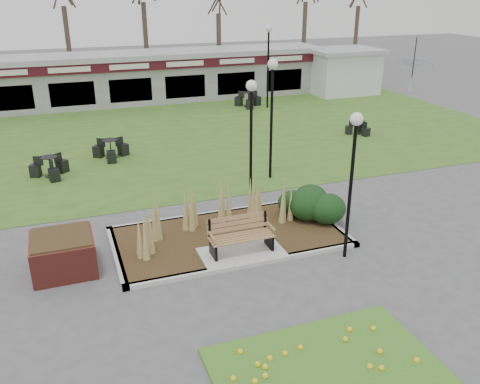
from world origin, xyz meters
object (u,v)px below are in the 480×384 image
object	(u,v)px
brick_planter	(63,253)
patio_umbrella	(412,76)
park_bench	(240,234)
lamp_post_far_right	(268,48)
service_hut	(343,71)
lamp_post_mid_right	(272,93)
food_pavilion	(126,78)
bistro_set_a	(111,152)
bistro_set_b	(51,170)
lamp_post_near_left	(353,155)
bistro_set_c	(248,102)
lamp_post_near_right	(251,116)
bistro_set_d	(359,129)

from	to	relation	value
brick_planter	patio_umbrella	bearing A→B (deg)	31.78
park_bench	lamp_post_far_right	size ratio (longest dim) A/B	0.37
service_hut	lamp_post_mid_right	xyz separation A→B (m)	(-10.51, -12.77, 1.69)
food_pavilion	bistro_set_a	size ratio (longest dim) A/B	16.62
food_pavilion	service_hut	xyz separation A→B (m)	(13.50, -1.96, -0.03)
service_hut	bistro_set_b	xyz separation A→B (m)	(-18.11, -9.89, -1.17)
lamp_post_near_left	bistro_set_b	distance (m)	11.71
park_bench	bistro_set_b	distance (m)	9.12
bistro_set_a	bistro_set_b	size ratio (longest dim) A/B	1.04
park_bench	lamp_post_near_left	world-z (taller)	lamp_post_near_left
lamp_post_far_right	patio_umbrella	distance (m)	8.28
lamp_post_mid_right	patio_umbrella	xyz separation A→B (m)	(11.98, 7.77, -1.35)
lamp_post_mid_right	bistro_set_c	distance (m)	11.97
service_hut	bistro_set_c	world-z (taller)	service_hut
lamp_post_near_right	bistro_set_d	xyz separation A→B (m)	(7.83, 6.00, -2.70)
park_bench	food_pavilion	distance (m)	19.73
lamp_post_far_right	bistro_set_a	bearing A→B (deg)	-146.87
lamp_post_near_left	bistro_set_b	world-z (taller)	lamp_post_near_left
brick_planter	patio_umbrella	distance (m)	22.82
patio_umbrella	bistro_set_a	bearing A→B (deg)	-168.55
lamp_post_mid_right	bistro_set_b	world-z (taller)	lamp_post_mid_right
brick_planter	bistro_set_d	xyz separation A→B (m)	(13.65, 8.20, -0.24)
bistro_set_b	bistro_set_d	distance (m)	13.90
lamp_post_near_left	lamp_post_mid_right	xyz separation A→B (m)	(0.44, 6.03, 0.32)
lamp_post_mid_right	bistro_set_d	world-z (taller)	lamp_post_mid_right
bistro_set_a	patio_umbrella	world-z (taller)	patio_umbrella
lamp_post_near_right	patio_umbrella	size ratio (longest dim) A/B	1.43
park_bench	bistro_set_a	distance (m)	9.54
lamp_post_near_right	service_hut	bearing A→B (deg)	50.79
service_hut	bistro_set_b	distance (m)	20.66
bistro_set_a	brick_planter	bearing A→B (deg)	-104.18
food_pavilion	patio_umbrella	world-z (taller)	food_pavilion
patio_umbrella	lamp_post_mid_right	bearing A→B (deg)	-147.04
lamp_post_near_right	patio_umbrella	distance (m)	16.75
brick_planter	food_pavilion	distance (m)	19.49
food_pavilion	bistro_set_b	bearing A→B (deg)	-111.24
food_pavilion	bistro_set_b	world-z (taller)	food_pavilion
bistro_set_b	bistro_set_c	xyz separation A→B (m)	(10.98, 8.24, 0.02)
brick_planter	food_pavilion	bearing A→B (deg)	76.94
food_pavilion	bistro_set_b	size ratio (longest dim) A/B	17.33
brick_planter	lamp_post_near_left	world-z (taller)	lamp_post_near_left
park_bench	patio_umbrella	world-z (taller)	patio_umbrella
patio_umbrella	bistro_set_c	bearing A→B (deg)	158.70
lamp_post_mid_right	bistro_set_b	size ratio (longest dim) A/B	3.04
bistro_set_c	lamp_post_near_right	bearing A→B (deg)	-110.60
service_hut	bistro_set_d	size ratio (longest dim) A/B	3.72
lamp_post_far_right	lamp_post_near_right	bearing A→B (deg)	-115.10
bistro_set_d	patio_umbrella	distance (m)	7.04
brick_planter	bistro_set_d	size ratio (longest dim) A/B	1.27
bistro_set_c	lamp_post_mid_right	bearing A→B (deg)	-106.92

